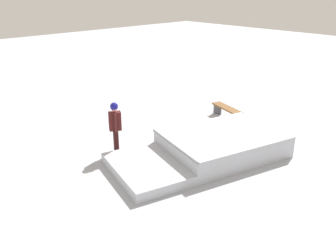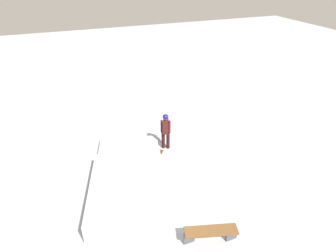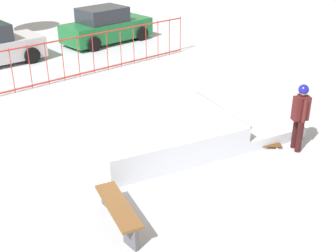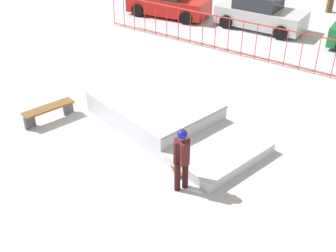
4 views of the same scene
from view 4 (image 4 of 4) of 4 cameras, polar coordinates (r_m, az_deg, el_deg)
The scene contains 8 objects.
ground_plane at distance 13.07m, azimuth -4.43°, elevation -0.02°, with size 60.00×60.00×0.00m, color #B2B7C1.
skate_ramp at distance 12.94m, azimuth -0.47°, elevation 1.36°, with size 5.88×3.87×0.74m.
skater at distance 10.10m, azimuth 1.84°, elevation -3.93°, with size 0.44×0.40×1.73m.
skateboard at distance 11.24m, azimuth 1.00°, elevation -5.53°, with size 0.74×0.67×0.09m.
perimeter_fence at distance 17.96m, azimuth 8.96°, elevation 11.72°, with size 12.93×0.18×1.50m.
park_bench at distance 13.64m, azimuth -15.60°, elevation 2.02°, with size 0.82×1.65×0.48m.
parked_car_red at distance 22.60m, azimuth -0.02°, elevation 16.28°, with size 4.28×2.32×1.60m.
parked_car_silver at distance 21.17m, azimuth 12.17°, elevation 14.46°, with size 4.10×1.93×1.60m.
Camera 4 is at (6.96, -8.60, 6.97)m, focal length 45.75 mm.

